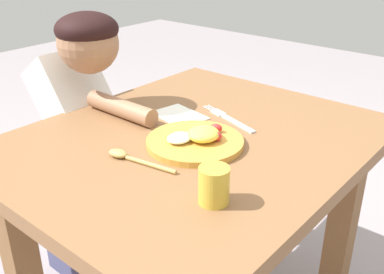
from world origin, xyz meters
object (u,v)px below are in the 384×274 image
at_px(spoon, 129,157).
at_px(person, 79,142).
at_px(plate, 196,140).
at_px(drinking_cup, 214,185).
at_px(fork, 229,119).

bearing_deg(spoon, person, -30.10).
bearing_deg(plate, drinking_cup, -132.67).
bearing_deg(person, drinking_cup, 75.60).
distance_m(plate, drinking_cup, 0.27).
distance_m(fork, person, 0.56).
height_order(plate, drinking_cup, drinking_cup).
xyz_separation_m(plate, person, (0.01, 0.54, -0.18)).
bearing_deg(fork, spoon, 101.70).
bearing_deg(drinking_cup, spoon, 87.39).
relative_size(spoon, person, 0.19).
bearing_deg(fork, drinking_cup, 139.53).
xyz_separation_m(fork, person, (-0.19, 0.50, -0.16)).
bearing_deg(plate, person, 89.35).
xyz_separation_m(plate, spoon, (-0.17, 0.07, -0.01)).
xyz_separation_m(plate, fork, (0.19, 0.03, -0.01)).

